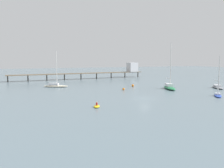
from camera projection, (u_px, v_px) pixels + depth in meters
name	position (u px, v px, depth m)	size (l,w,h in m)	color
ground_plane	(145.00, 98.00, 56.44)	(400.00, 400.00, 0.00)	slate
pier	(110.00, 70.00, 116.58)	(66.77, 6.99, 7.75)	brown
sailboat_cream	(55.00, 85.00, 79.20)	(8.76, 5.92, 12.41)	beige
sailboat_gray	(218.00, 86.00, 75.95)	(5.95, 8.26, 10.83)	gray
sailboat_green	(169.00, 87.00, 73.98)	(6.07, 9.95, 14.88)	#287F4C
sailboat_blue	(218.00, 94.00, 59.61)	(5.38, 5.66, 7.82)	#2D4CB7
dinghy_yellow	(97.00, 106.00, 46.20)	(2.10, 2.90, 1.14)	yellow
mooring_buoy_outer	(124.00, 89.00, 70.93)	(0.74, 0.74, 0.74)	orange
mooring_buoy_far	(133.00, 86.00, 79.93)	(0.87, 0.87, 0.87)	orange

